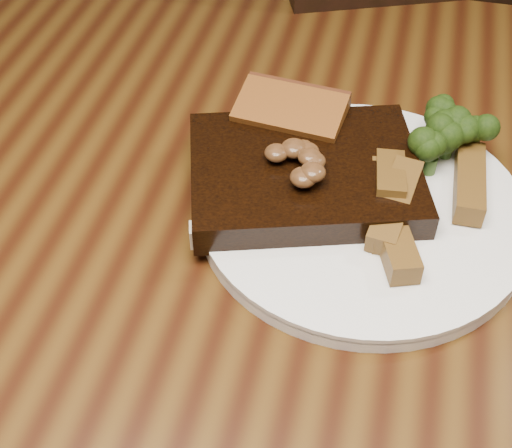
{
  "coord_description": "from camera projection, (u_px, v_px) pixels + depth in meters",
  "views": [
    {
      "loc": [
        0.08,
        -0.38,
        1.18
      ],
      "look_at": [
        -0.01,
        -0.0,
        0.78
      ],
      "focal_mm": 50.0,
      "sensor_mm": 36.0,
      "label": 1
    }
  ],
  "objects": [
    {
      "name": "steak_bone",
      "position": [
        289.0,
        233.0,
        0.56
      ],
      "size": [
        0.15,
        0.06,
        0.02
      ],
      "primitive_type": "cube",
      "rotation": [
        0.0,
        0.0,
        0.31
      ],
      "color": "beige",
      "rests_on": "plate"
    },
    {
      "name": "chair_far",
      "position": [
        406.0,
        98.0,
        1.13
      ],
      "size": [
        0.57,
        0.57,
        0.92
      ],
      "rotation": [
        0.0,
        0.0,
        3.53
      ],
      "color": "black",
      "rests_on": "ground"
    },
    {
      "name": "dining_table",
      "position": [
        264.0,
        317.0,
        0.65
      ],
      "size": [
        1.6,
        0.9,
        0.75
      ],
      "color": "#462B0E",
      "rests_on": "ground"
    },
    {
      "name": "broccoli_cluster",
      "position": [
        451.0,
        139.0,
        0.63
      ],
      "size": [
        0.07,
        0.07,
        0.04
      ],
      "primitive_type": null,
      "color": "#23390D",
      "rests_on": "plate"
    },
    {
      "name": "plate",
      "position": [
        362.0,
        212.0,
        0.6
      ],
      "size": [
        0.3,
        0.3,
        0.01
      ],
      "primitive_type": "cylinder",
      "rotation": [
        0.0,
        0.0,
        0.11
      ],
      "color": "white",
      "rests_on": "dining_table"
    },
    {
      "name": "garlic_bread",
      "position": [
        289.0,
        130.0,
        0.65
      ],
      "size": [
        0.1,
        0.06,
        0.02
      ],
      "primitive_type": "cube",
      "rotation": [
        0.0,
        0.0,
        -0.1
      ],
      "color": "#96491B",
      "rests_on": "plate"
    },
    {
      "name": "mushroom_pile",
      "position": [
        309.0,
        154.0,
        0.58
      ],
      "size": [
        0.06,
        0.06,
        0.03
      ],
      "primitive_type": null,
      "color": "brown",
      "rests_on": "steak"
    },
    {
      "name": "potato_wedges",
      "position": [
        446.0,
        207.0,
        0.58
      ],
      "size": [
        0.12,
        0.12,
        0.02
      ],
      "primitive_type": null,
      "color": "brown",
      "rests_on": "plate"
    },
    {
      "name": "steak",
      "position": [
        305.0,
        175.0,
        0.6
      ],
      "size": [
        0.23,
        0.2,
        0.03
      ],
      "primitive_type": "cube",
      "rotation": [
        0.0,
        0.0,
        0.31
      ],
      "color": "black",
      "rests_on": "plate"
    }
  ]
}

